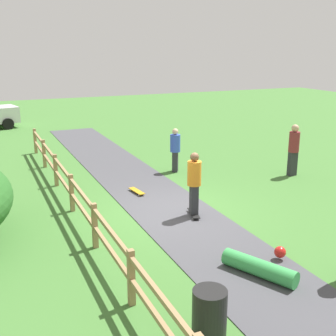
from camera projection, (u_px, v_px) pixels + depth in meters
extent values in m
plane|color=#427533|center=(173.00, 212.00, 12.35)|extent=(60.00, 60.00, 0.00)
cube|color=#47474C|center=(173.00, 212.00, 12.35)|extent=(2.40, 28.00, 0.02)
cube|color=#997A51|center=(131.00, 278.00, 7.79)|extent=(0.12, 0.12, 1.10)
cube|color=#997A51|center=(95.00, 226.00, 10.06)|extent=(0.12, 0.12, 1.10)
cube|color=#997A51|center=(72.00, 193.00, 12.32)|extent=(0.12, 0.12, 1.10)
cube|color=#997A51|center=(56.00, 170.00, 14.58)|extent=(0.12, 0.12, 1.10)
cube|color=#997A51|center=(44.00, 154.00, 16.84)|extent=(0.12, 0.12, 1.10)
cube|color=#997A51|center=(35.00, 141.00, 19.10)|extent=(0.12, 0.12, 1.10)
cube|color=#997A51|center=(82.00, 209.00, 11.20)|extent=(0.08, 18.00, 0.09)
cube|color=#997A51|center=(81.00, 193.00, 11.08)|extent=(0.08, 18.00, 0.09)
cylinder|color=black|center=(209.00, 316.00, 6.85)|extent=(0.56, 0.56, 0.90)
cube|color=black|center=(194.00, 213.00, 12.05)|extent=(0.40, 0.82, 0.02)
cylinder|color=silver|center=(189.00, 211.00, 12.32)|extent=(0.04, 0.07, 0.06)
cylinder|color=silver|center=(194.00, 211.00, 12.34)|extent=(0.04, 0.07, 0.06)
cylinder|color=silver|center=(193.00, 218.00, 11.79)|extent=(0.04, 0.07, 0.06)
cylinder|color=silver|center=(198.00, 218.00, 11.81)|extent=(0.04, 0.07, 0.06)
cube|color=#2D2D33|center=(194.00, 199.00, 11.94)|extent=(0.28, 0.36, 0.81)
cylinder|color=orange|center=(194.00, 173.00, 11.74)|extent=(0.46, 0.46, 0.67)
sphere|color=brown|center=(195.00, 157.00, 11.62)|extent=(0.24, 0.24, 0.24)
cylinder|color=green|center=(259.00, 268.00, 8.85)|extent=(1.01, 1.62, 0.36)
sphere|color=red|center=(280.00, 252.00, 9.53)|extent=(0.26, 0.26, 0.26)
cube|color=#BF8C19|center=(137.00, 191.00, 13.91)|extent=(0.30, 0.82, 0.02)
cylinder|color=silver|center=(131.00, 190.00, 14.11)|extent=(0.04, 0.06, 0.06)
cylinder|color=silver|center=(135.00, 189.00, 14.19)|extent=(0.04, 0.06, 0.06)
cylinder|color=silver|center=(139.00, 195.00, 13.65)|extent=(0.04, 0.06, 0.06)
cylinder|color=silver|center=(143.00, 194.00, 13.73)|extent=(0.04, 0.06, 0.06)
cube|color=#2D2D33|center=(175.00, 162.00, 16.31)|extent=(0.34, 0.38, 0.78)
cylinder|color=blue|center=(175.00, 143.00, 16.12)|extent=(0.52, 0.52, 0.65)
sphere|color=beige|center=(175.00, 132.00, 16.00)|extent=(0.23, 0.23, 0.23)
cube|color=#2D2D33|center=(292.00, 164.00, 15.81)|extent=(0.34, 0.23, 0.89)
cylinder|color=maroon|center=(294.00, 142.00, 15.59)|extent=(0.42, 0.42, 0.74)
sphere|color=tan|center=(295.00, 128.00, 15.45)|extent=(0.27, 0.27, 0.27)
cylinder|color=black|center=(0.00, 120.00, 26.08)|extent=(0.68, 0.36, 0.64)
cylinder|color=black|center=(8.00, 124.00, 24.70)|extent=(0.68, 0.36, 0.64)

